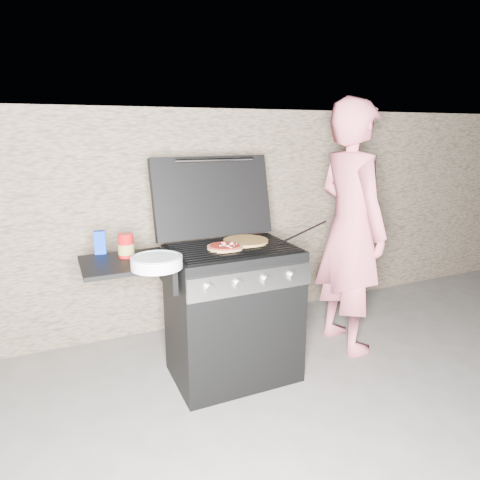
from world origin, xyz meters
name	(u,v)px	position (x,y,z in m)	size (l,w,h in m)	color
ground	(233,374)	(0.00, 0.00, 0.00)	(50.00, 50.00, 0.00)	#615B54
stone_wall	(185,218)	(0.00, 1.05, 0.90)	(8.00, 0.35, 1.80)	gray
gas_grill	(197,319)	(-0.25, 0.00, 0.46)	(1.34, 0.79, 0.91)	black
pizza_topped	(225,247)	(-0.06, -0.02, 0.92)	(0.23, 0.23, 0.03)	tan
pizza_plain	(246,241)	(0.12, 0.07, 0.92)	(0.30, 0.30, 0.02)	#DBB154
sauce_jar	(126,245)	(-0.65, 0.08, 0.97)	(0.09, 0.09, 0.14)	#AA0C0E
blue_carton	(100,242)	(-0.79, 0.21, 0.97)	(0.07, 0.04, 0.14)	#072FB2
plate_stack	(157,262)	(-0.54, -0.21, 0.93)	(0.28, 0.28, 0.06)	white
person	(350,228)	(0.97, 0.06, 0.93)	(0.68, 0.44, 1.86)	#E06577
tongs	(303,232)	(0.52, 0.00, 0.96)	(0.01, 0.01, 0.49)	black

